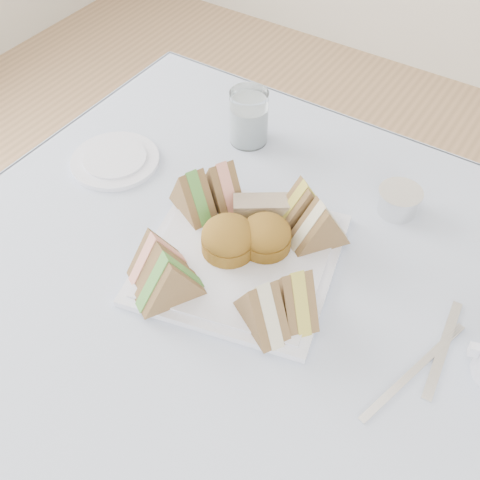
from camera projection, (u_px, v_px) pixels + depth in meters
The scene contains 20 objects.
floor at pixel (233, 476), 1.48m from camera, with size 4.00×4.00×0.00m, color #9E7751.
table at pixel (231, 406), 1.21m from camera, with size 0.90×0.90×0.74m, color brown.
tablecloth at pixel (229, 292), 0.93m from camera, with size 1.02×1.02×0.01m, color #9CB3DE.
serving_plate at pixel (240, 258), 0.97m from camera, with size 0.30×0.30×0.01m, color white.
sandwich_fl_a at pixel (156, 254), 0.91m from camera, with size 0.09×0.04×0.08m, color #8B6449, non-canonical shape.
sandwich_fl_b at pixel (168, 276), 0.88m from camera, with size 0.10×0.05×0.09m, color #8B6449, non-canonical shape.
sandwich_fr_a at pixel (295, 291), 0.86m from camera, with size 0.10×0.05×0.09m, color #8B6449, non-canonical shape.
sandwich_fr_b at pixel (262, 304), 0.85m from camera, with size 0.10×0.05×0.09m, color #8B6449, non-canonical shape.
sandwich_bl_a at pixel (192, 191), 1.00m from camera, with size 0.10×0.05×0.09m, color #8B6449, non-canonical shape.
sandwich_bl_b at pixel (222, 182), 1.02m from camera, with size 0.10×0.05×0.09m, color #8B6449, non-canonical shape.
sandwich_br_a at pixel (320, 223), 0.95m from camera, with size 0.10×0.05×0.09m, color #8B6449, non-canonical shape.
sandwich_br_b at pixel (304, 202), 0.99m from camera, with size 0.10×0.05×0.09m, color #8B6449, non-canonical shape.
scone_left at pixel (228, 238), 0.95m from camera, with size 0.09×0.09×0.06m, color brown.
scone_right at pixel (266, 235), 0.96m from camera, with size 0.08×0.08×0.06m, color brown.
pastry_slice at pixel (261, 210), 1.00m from camera, with size 0.09×0.04×0.04m, color beige.
side_plate at pixel (115, 160), 1.13m from camera, with size 0.17×0.17×0.01m, color white.
water_glass at pixel (249, 117), 1.14m from camera, with size 0.07×0.07×0.11m, color white.
tea_strainer at pixel (398, 202), 1.03m from camera, with size 0.08×0.08×0.04m, color silver.
knife at pixel (443, 349), 0.86m from camera, with size 0.01×0.18×0.00m, color silver.
fork at pixel (406, 378), 0.83m from camera, with size 0.01×0.19×0.00m, color silver.
Camera 1 is at (0.33, -0.47, 1.49)m, focal length 45.00 mm.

